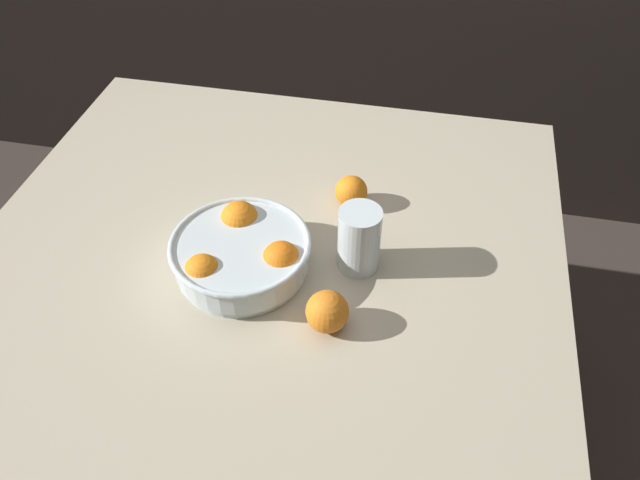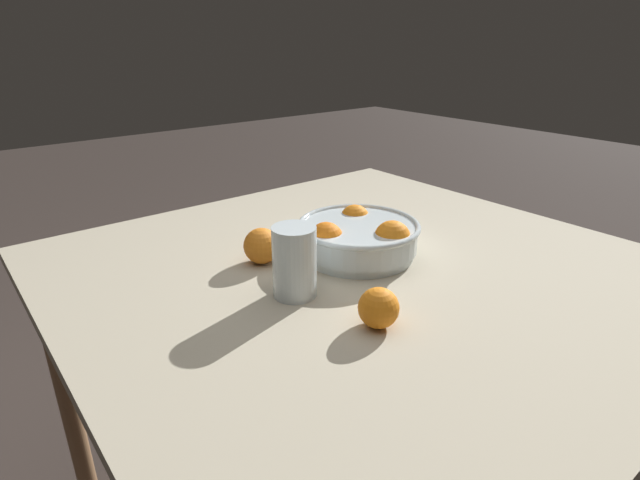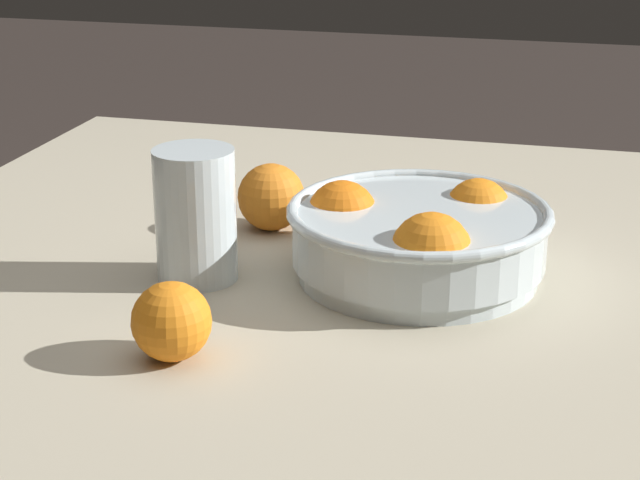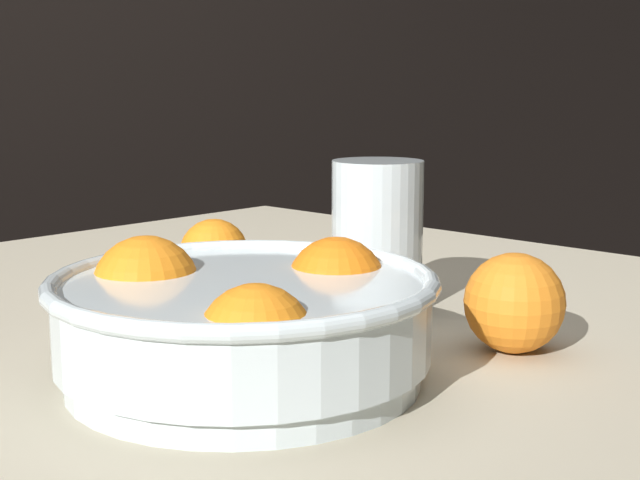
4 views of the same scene
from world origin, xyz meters
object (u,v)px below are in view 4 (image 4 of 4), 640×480
at_px(juice_glass, 377,241).
at_px(orange_loose_front, 214,253).
at_px(orange_loose_near_bowl, 514,303).
at_px(fruit_bowl, 243,319).

bearing_deg(juice_glass, orange_loose_front, 103.95).
bearing_deg(orange_loose_front, orange_loose_near_bowl, -87.56).
xyz_separation_m(juice_glass, orange_loose_front, (-0.04, 0.18, -0.03)).
xyz_separation_m(fruit_bowl, orange_loose_front, (0.17, 0.24, -0.01)).
bearing_deg(fruit_bowl, orange_loose_front, 53.76).
height_order(juice_glass, orange_loose_near_bowl, juice_glass).
relative_size(juice_glass, orange_loose_near_bowl, 1.76).
bearing_deg(orange_loose_front, fruit_bowl, -126.24).
xyz_separation_m(juice_glass, orange_loose_near_bowl, (-0.03, -0.16, -0.02)).
bearing_deg(orange_loose_near_bowl, orange_loose_front, 92.44).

